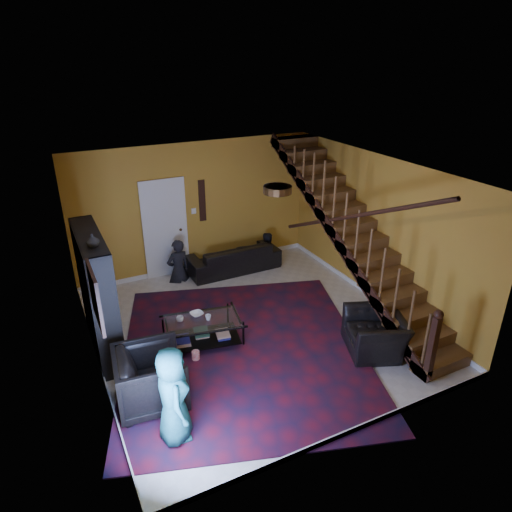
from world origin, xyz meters
The scene contains 21 objects.
floor centered at (0.00, 0.00, 0.00)m, with size 5.50×5.50×0.00m, color beige.
room centered at (-1.33, 1.33, 0.05)m, with size 5.50×5.50×5.50m.
staircase centered at (2.12, 0.00, 1.40)m, with size 0.95×5.02×3.18m.
bookshelf centered at (-2.40, 0.60, 0.96)m, with size 0.35×1.80×2.00m.
door centered at (-0.70, 2.73, 1.02)m, with size 0.82×0.05×2.05m, color silver.
framed_picture centered at (-2.57, -0.90, 1.75)m, with size 0.04×0.74×0.74m, color maroon.
wall_hanging centered at (0.15, 2.73, 1.55)m, with size 0.14×0.03×0.90m, color black.
ceiling_fixture centered at (0.00, -0.80, 2.74)m, with size 0.40×0.40×0.10m, color #3F2814.
rug centered at (-0.42, -0.52, 0.01)m, with size 3.82×4.37×0.02m, color #4F0E1B.
sofa centered at (0.66, 2.30, 0.30)m, with size 2.03×0.79×0.59m, color black.
armchair_left centered at (-2.05, -1.04, 0.42)m, with size 0.90×0.93×0.84m, color black.
armchair_right centered at (1.50, -1.44, 0.32)m, with size 0.98×0.86×0.64m, color black.
person_adult_a centered at (-0.59, 2.35, 0.24)m, with size 0.50×0.33×1.37m, color black.
person_adult_b centered at (1.50, 2.35, 0.13)m, with size 0.56×0.44×1.15m, color black.
person_child centered at (-1.95, -1.78, 0.66)m, with size 0.65×0.42×1.33m, color #1A6164.
coffee_table centered at (-0.94, -0.06, 0.27)m, with size 1.33×0.93×0.46m.
cup_a centered at (-1.27, 0.08, 0.51)m, with size 0.12×0.12×0.09m, color #999999.
cup_b centered at (-0.84, -0.08, 0.51)m, with size 0.10×0.10×0.09m, color #999999.
bowl centered at (-0.97, 0.13, 0.49)m, with size 0.21×0.21×0.05m, color #999999.
vase centered at (-2.41, 0.10, 2.10)m, with size 0.18×0.18×0.19m, color #999999.
popcorn_bucket centered at (-1.20, -0.40, 0.09)m, with size 0.12×0.12×0.14m, color red.
Camera 1 is at (-2.98, -6.10, 4.52)m, focal length 32.00 mm.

